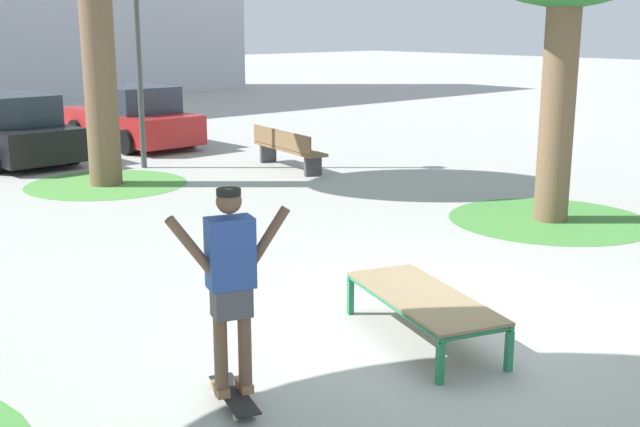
# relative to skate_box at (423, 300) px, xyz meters

# --- Properties ---
(ground_plane) EXTENTS (120.00, 120.00, 0.00)m
(ground_plane) POSITION_rel_skate_box_xyz_m (0.56, 0.31, -0.41)
(ground_plane) COLOR #A8A8A3
(skate_box) EXTENTS (1.34, 2.04, 0.46)m
(skate_box) POSITION_rel_skate_box_xyz_m (0.00, 0.00, 0.00)
(skate_box) COLOR #237A4C
(skate_box) RESTS_ON ground
(skateboard) EXTENTS (0.44, 0.82, 0.09)m
(skateboard) POSITION_rel_skate_box_xyz_m (-2.16, 0.11, -0.34)
(skateboard) COLOR black
(skateboard) RESTS_ON ground
(skater) EXTENTS (0.97, 0.40, 1.69)m
(skater) POSITION_rel_skate_box_xyz_m (-2.16, 0.11, 0.66)
(skater) COLOR brown
(skater) RESTS_ON skateboard
(grass_patch_near_right) EXTENTS (3.15, 3.15, 0.01)m
(grass_patch_near_right) POSITION_rel_skate_box_xyz_m (5.21, 1.92, -0.41)
(grass_patch_near_right) COLOR #47893D
(grass_patch_near_right) RESTS_ON ground
(grass_patch_mid_back) EXTENTS (3.05, 3.05, 0.01)m
(grass_patch_mid_back) POSITION_rel_skate_box_xyz_m (1.33, 9.17, -0.41)
(grass_patch_mid_back) COLOR #519342
(grass_patch_mid_back) RESTS_ON ground
(car_black) EXTENTS (2.01, 4.25, 1.50)m
(car_black) POSITION_rel_skate_box_xyz_m (0.96, 13.01, 0.28)
(car_black) COLOR black
(car_black) RESTS_ON ground
(car_red) EXTENTS (1.97, 4.23, 1.50)m
(car_red) POSITION_rel_skate_box_xyz_m (4.20, 13.37, 0.28)
(car_red) COLOR red
(car_red) RESTS_ON ground
(park_bench) EXTENTS (0.85, 2.44, 0.83)m
(park_bench) POSITION_rel_skate_box_xyz_m (4.98, 8.16, 0.03)
(park_bench) COLOR brown
(park_bench) RESTS_ON ground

